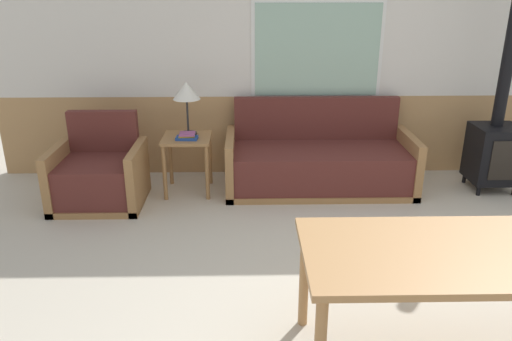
{
  "coord_description": "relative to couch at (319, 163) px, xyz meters",
  "views": [
    {
      "loc": [
        -0.85,
        -2.8,
        2.06
      ],
      "look_at": [
        -0.77,
        1.1,
        0.58
      ],
      "focal_mm": 35.0,
      "sensor_mm": 36.0,
      "label": 1
    }
  ],
  "objects": [
    {
      "name": "ground_plane",
      "position": [
        0.09,
        -2.12,
        -0.27
      ],
      "size": [
        16.0,
        16.0,
        0.0
      ],
      "primitive_type": "plane",
      "color": "beige"
    },
    {
      "name": "wall_back",
      "position": [
        0.09,
        0.51,
        1.08
      ],
      "size": [
        7.2,
        0.09,
        2.7
      ],
      "color": "tan",
      "rests_on": "ground_plane"
    },
    {
      "name": "couch",
      "position": [
        0.0,
        0.0,
        0.0
      ],
      "size": [
        1.94,
        0.83,
        0.91
      ],
      "color": "#9E7042",
      "rests_on": "ground_plane"
    },
    {
      "name": "armchair",
      "position": [
        -2.2,
        -0.34,
        -0.0
      ],
      "size": [
        0.85,
        0.75,
        0.86
      ],
      "rotation": [
        0.0,
        0.0,
        0.27
      ],
      "color": "#9E7042",
      "rests_on": "ground_plane"
    },
    {
      "name": "side_table",
      "position": [
        -1.36,
        -0.07,
        0.21
      ],
      "size": [
        0.48,
        0.48,
        0.6
      ],
      "color": "#9E7042",
      "rests_on": "ground_plane"
    },
    {
      "name": "table_lamp",
      "position": [
        -1.35,
        0.01,
        0.75
      ],
      "size": [
        0.27,
        0.27,
        0.54
      ],
      "color": "#262628",
      "rests_on": "side_table"
    },
    {
      "name": "book_stack",
      "position": [
        -1.35,
        -0.16,
        0.35
      ],
      "size": [
        0.22,
        0.14,
        0.07
      ],
      "color": "#234799",
      "rests_on": "side_table"
    },
    {
      "name": "dining_table",
      "position": [
        0.36,
        -2.61,
        0.38
      ],
      "size": [
        1.65,
        0.81,
        0.73
      ],
      "color": "#B27F4C",
      "rests_on": "ground_plane"
    },
    {
      "name": "wood_stove",
      "position": [
        1.81,
        -0.06,
        0.35
      ],
      "size": [
        0.46,
        0.45,
        2.59
      ],
      "color": "black",
      "rests_on": "ground_plane"
    }
  ]
}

